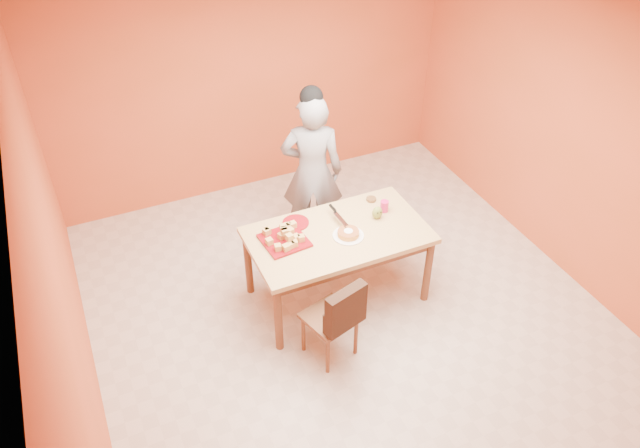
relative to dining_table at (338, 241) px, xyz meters
name	(u,v)px	position (x,y,z in m)	size (l,w,h in m)	color
floor	(351,318)	(-0.01, -0.33, -0.67)	(5.00, 5.00, 0.00)	beige
ceiling	(364,33)	(-0.01, -0.33, 2.03)	(5.00, 5.00, 0.00)	white
wall_back	(252,77)	(-0.01, 2.17, 0.68)	(4.50, 4.50, 0.00)	#D25630
wall_left	(60,279)	(-2.26, -0.33, 0.68)	(5.00, 5.00, 0.00)	#D25630
wall_right	(577,140)	(2.24, -0.33, 0.68)	(5.00, 5.00, 0.00)	#D25630
dining_table	(338,241)	(0.00, 0.00, 0.00)	(1.60, 0.90, 0.76)	tan
dining_chair	(331,317)	(-0.36, -0.63, -0.22)	(0.50, 0.56, 0.86)	brown
pastry_pile	(284,235)	(-0.48, 0.09, 0.17)	(0.34, 0.34, 0.11)	#DBAF5D
person	(312,172)	(0.14, 0.89, 0.18)	(0.62, 0.40, 1.69)	gray
pastry_platter	(284,241)	(-0.48, 0.09, 0.11)	(0.37, 0.37, 0.02)	maroon
red_dinner_plate	(296,223)	(-0.29, 0.29, 0.10)	(0.24, 0.24, 0.01)	maroon
white_cake_plate	(348,236)	(0.06, -0.07, 0.10)	(0.28, 0.28, 0.01)	white
sponge_cake	(348,233)	(0.06, -0.07, 0.13)	(0.19, 0.19, 0.04)	gold
cake_server	(341,219)	(0.07, 0.11, 0.16)	(0.04, 0.23, 0.01)	silver
egg_ornament	(377,213)	(0.42, 0.05, 0.16)	(0.10, 0.08, 0.13)	olive
magenta_glass	(384,206)	(0.53, 0.12, 0.15)	(0.08, 0.08, 0.11)	#CB1E61
checker_tin	(371,199)	(0.50, 0.32, 0.11)	(0.09, 0.09, 0.03)	#39200F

